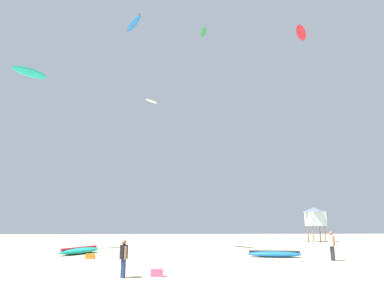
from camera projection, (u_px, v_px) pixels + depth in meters
name	position (u px, v px, depth m)	size (l,w,h in m)	color
person_foreground	(124.00, 255.00, 15.37)	(0.37, 0.48, 1.62)	navy
person_midground	(332.00, 243.00, 22.10)	(0.40, 0.59, 1.79)	#2D2D33
kite_grounded_near	(80.00, 251.00, 26.50)	(2.89, 4.48, 0.51)	#19B29E
kite_grounded_mid	(274.00, 254.00, 24.07)	(3.89, 1.76, 0.44)	blue
lifeguard_tower	(315.00, 216.00, 42.98)	(2.30, 2.30, 4.15)	#8C704C
cooler_box	(157.00, 273.00, 15.62)	(0.56, 0.36, 0.32)	#E5598C
gear_bag	(90.00, 256.00, 23.10)	(0.56, 0.36, 0.32)	orange
kite_aloft_0	(204.00, 32.00, 43.81)	(0.66, 2.22, 0.45)	green
kite_aloft_1	(134.00, 24.00, 34.39)	(2.35, 3.47, 0.80)	blue
kite_aloft_2	(152.00, 101.00, 53.17)	(2.12, 2.35, 0.29)	white
kite_aloft_3	(30.00, 73.00, 33.35)	(2.97, 3.03, 0.82)	#19B29E
kite_aloft_4	(301.00, 33.00, 42.59)	(2.75, 4.06, 0.65)	red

